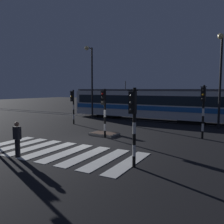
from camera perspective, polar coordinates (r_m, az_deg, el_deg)
ground_plane at (r=14.84m, az=-5.41°, el=-7.13°), size 120.00×120.00×0.00m
rail_near at (r=24.32m, az=10.14°, el=-2.19°), size 80.00×0.12×0.03m
rail_far at (r=25.65m, az=11.30°, el=-1.81°), size 80.00×0.12×0.03m
crosswalk_zebra at (r=12.81m, az=-12.87°, el=-9.24°), size 8.95×4.28×0.02m
traffic_island at (r=16.79m, az=-1.86°, el=-5.31°), size 1.91×1.22×0.18m
traffic_light_median_centre at (r=15.67m, az=-1.91°, el=1.54°), size 0.36×0.42×3.26m
traffic_light_corner_far_right at (r=16.39m, az=21.10°, el=1.89°), size 0.36×0.42×3.50m
traffic_light_corner_near_right at (r=9.65m, az=5.17°, el=-0.82°), size 0.36×0.42×3.31m
traffic_light_corner_far_left at (r=22.07m, az=-9.41°, el=2.47°), size 0.36×0.42×3.18m
street_lamp_trackside_left at (r=25.73m, az=-5.14°, el=9.04°), size 0.44×1.21×7.69m
street_lamp_trackside_right at (r=20.84m, az=24.61°, el=9.04°), size 0.44×1.21×7.45m
tram at (r=25.25m, az=8.30°, el=2.08°), size 17.08×2.58×4.15m
pedestrian_waiting_at_kerb at (r=12.16m, az=-21.82°, el=-6.11°), size 0.36×0.24×1.71m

